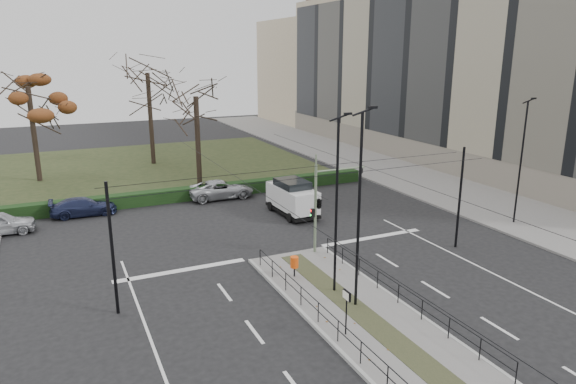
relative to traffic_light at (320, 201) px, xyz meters
The scene contains 20 objects.
ground 5.75m from the traffic_light, 111.75° to the right, with size 140.00×140.00×0.00m, color black.
median_island 7.83m from the traffic_light, 104.38° to the right, with size 4.40×15.00×0.14m, color slate.
sidewalk_east 24.04m from the traffic_light, 47.20° to the left, with size 8.00×90.00×0.14m, color slate.
park 28.74m from the traffic_light, 105.83° to the left, with size 38.00×26.00×0.10m, color #242F17.
hedge 16.32m from the traffic_light, 118.94° to the left, with size 38.00×1.00×1.00m, color black.
apartment_block 33.42m from the traffic_light, 36.64° to the left, with size 13.09×52.10×21.64m.
median_railing 7.62m from the traffic_light, 104.19° to the right, with size 4.14×13.24×0.92m.
catenary 3.41m from the traffic_light, 121.93° to the right, with size 20.00×34.00×6.00m.
traffic_light is the anchor object (origin of this frame).
litter_bin 4.37m from the traffic_light, 137.69° to the right, with size 0.41×0.41×1.06m.
info_panel 9.17m from the traffic_light, 111.38° to the right, with size 0.11×0.50×1.91m.
streetlamp_median_near 6.80m from the traffic_light, 103.71° to the right, with size 0.74×0.15×8.86m.
streetlamp_median_far 5.26m from the traffic_light, 109.82° to the right, with size 0.71×0.14×8.44m.
streetlamp_sidewalk 14.41m from the traffic_light, ahead, with size 0.69×0.14×8.24m.
parked_car_third 17.89m from the traffic_light, 131.69° to the left, with size 1.80×4.43×1.29m, color #1F2548.
parked_car_fourth 13.80m from the traffic_light, 96.74° to the left, with size 2.37×5.14×1.43m, color #B2B5BA.
white_van 7.71m from the traffic_light, 76.82° to the left, with size 2.33×4.84×2.52m.
rust_tree 29.87m from the traffic_light, 119.99° to the left, with size 7.30×7.30×10.84m.
bare_tree_center 29.52m from the traffic_light, 98.06° to the left, with size 6.68×6.68×12.12m.
bare_tree_near 18.76m from the traffic_light, 96.43° to the left, with size 4.92×4.92×9.99m.
Camera 1 is at (-11.32, -19.73, 11.10)m, focal length 32.00 mm.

